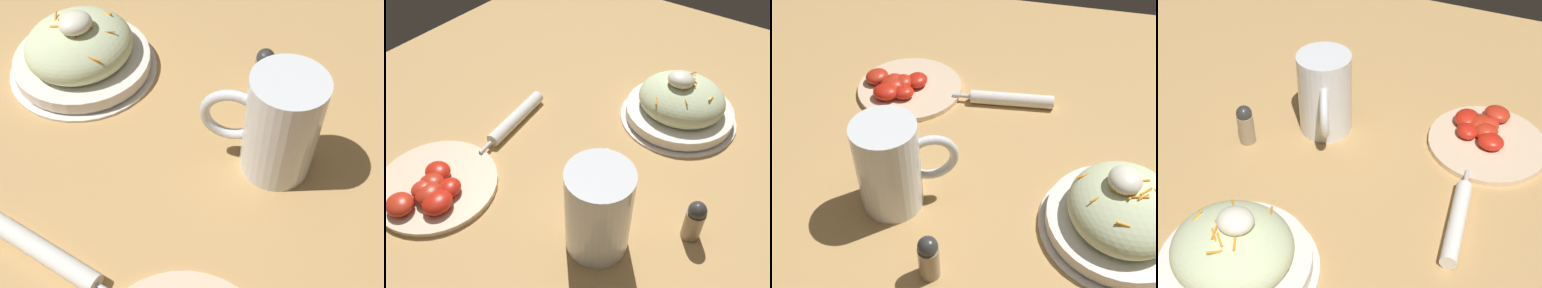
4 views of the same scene
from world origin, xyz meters
The scene contains 5 objects.
ground_plane centered at (0.00, 0.00, 0.00)m, with size 1.43×1.43×0.00m, color tan.
salad_plate centered at (-0.01, -0.22, 0.04)m, with size 0.24×0.24×0.11m.
beer_mug centered at (-0.03, 0.13, 0.07)m, with size 0.10×0.15×0.15m.
napkin_roll centered at (0.26, -0.01, 0.01)m, with size 0.05×0.20×0.03m.
salt_shaker centered at (-0.15, 0.03, 0.04)m, with size 0.03×0.03×0.08m.
Camera 1 is at (0.36, 0.30, 0.55)m, focal length 46.46 mm.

